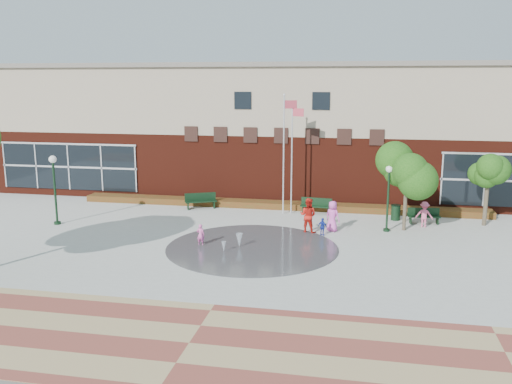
% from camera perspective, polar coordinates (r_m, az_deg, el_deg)
% --- Properties ---
extents(ground, '(120.00, 120.00, 0.00)m').
position_cam_1_polar(ground, '(23.81, -1.84, -8.05)').
color(ground, '#666056').
rests_on(ground, ground).
extents(plaza_concrete, '(46.00, 18.00, 0.01)m').
position_cam_1_polar(plaza_concrete, '(27.53, -0.00, -5.30)').
color(plaza_concrete, '#A8A8A0').
rests_on(plaza_concrete, ground).
extents(paver_band, '(46.00, 6.00, 0.01)m').
position_cam_1_polar(paver_band, '(17.60, -7.05, -15.53)').
color(paver_band, brown).
rests_on(paver_band, ground).
extents(splash_pad, '(8.40, 8.40, 0.01)m').
position_cam_1_polar(splash_pad, '(26.59, -0.41, -5.92)').
color(splash_pad, '#383A3D').
rests_on(splash_pad, ground).
extents(library_building, '(44.40, 10.40, 9.20)m').
position_cam_1_polar(library_building, '(39.80, 3.70, 6.72)').
color(library_building, '#4A160C').
rests_on(library_building, ground).
extents(flower_bed, '(26.00, 1.20, 0.40)m').
position_cam_1_polar(flower_bed, '(34.76, 2.37, -1.73)').
color(flower_bed, maroon).
rests_on(flower_bed, ground).
extents(flagpole_left, '(0.80, 0.39, 7.29)m').
position_cam_1_polar(flagpole_left, '(32.59, 3.00, 4.63)').
color(flagpole_left, white).
rests_on(flagpole_left, ground).
extents(flagpole_right, '(0.79, 0.37, 6.82)m').
position_cam_1_polar(flagpole_right, '(32.80, 3.85, 4.22)').
color(flagpole_right, white).
rests_on(flagpole_right, ground).
extents(lamp_left, '(0.42, 0.42, 3.96)m').
position_cam_1_polar(lamp_left, '(32.36, -20.46, 0.99)').
color(lamp_left, black).
rests_on(lamp_left, ground).
extents(lamp_right, '(0.38, 0.38, 3.63)m').
position_cam_1_polar(lamp_right, '(29.76, 13.76, 0.12)').
color(lamp_right, black).
rests_on(lamp_right, ground).
extents(bench_left, '(2.04, 1.34, 1.00)m').
position_cam_1_polar(bench_left, '(34.71, -5.82, -1.25)').
color(bench_left, black).
rests_on(bench_left, ground).
extents(bench_mid, '(1.96, 0.73, 0.96)m').
position_cam_1_polar(bench_mid, '(33.46, 6.33, -1.77)').
color(bench_mid, black).
rests_on(bench_mid, ground).
extents(bench_right, '(1.84, 0.70, 0.90)m').
position_cam_1_polar(bench_right, '(32.35, 17.25, -2.73)').
color(bench_right, black).
rests_on(bench_right, ground).
extents(trash_can, '(0.56, 0.56, 0.92)m').
position_cam_1_polar(trash_can, '(32.71, 14.48, -2.10)').
color(trash_can, black).
rests_on(trash_can, ground).
extents(tree_mid, '(2.77, 2.77, 4.68)m').
position_cam_1_polar(tree_mid, '(30.04, 15.62, 2.36)').
color(tree_mid, '#44392A').
rests_on(tree_mid, ground).
extents(tree_small_right, '(2.47, 2.47, 4.23)m').
position_cam_1_polar(tree_small_right, '(32.62, 23.28, 1.98)').
color(tree_small_right, '#44392A').
rests_on(tree_small_right, ground).
extents(water_jet_a, '(0.35, 0.35, 0.67)m').
position_cam_1_polar(water_jet_a, '(26.69, -1.77, -5.86)').
color(water_jet_a, white).
rests_on(water_jet_a, ground).
extents(water_jet_b, '(0.22, 0.22, 0.50)m').
position_cam_1_polar(water_jet_b, '(25.99, -3.41, -6.36)').
color(water_jet_b, white).
rests_on(water_jet_b, ground).
extents(child_splash, '(0.41, 0.28, 1.10)m').
position_cam_1_polar(child_splash, '(26.98, -5.85, -4.51)').
color(child_splash, '#E55AAB').
rests_on(child_splash, ground).
extents(adult_red, '(1.08, 0.93, 1.90)m').
position_cam_1_polar(adult_red, '(29.16, 5.50, -2.46)').
color(adult_red, red).
rests_on(adult_red, ground).
extents(adult_pink, '(0.98, 0.88, 1.68)m').
position_cam_1_polar(adult_pink, '(29.56, 8.05, -2.54)').
color(adult_pink, '#E554C1').
rests_on(adult_pink, ground).
extents(child_blue, '(0.61, 0.45, 0.96)m').
position_cam_1_polar(child_blue, '(28.76, 7.02, -3.67)').
color(child_blue, '#1C30A3').
rests_on(child_blue, ground).
extents(person_bench, '(1.03, 0.71, 1.45)m').
position_cam_1_polar(person_bench, '(31.56, 17.30, -2.27)').
color(person_bench, '#E9618A').
rests_on(person_bench, ground).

